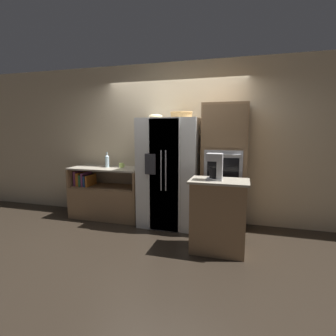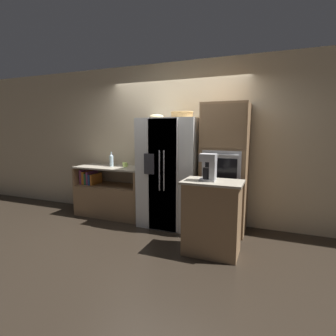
% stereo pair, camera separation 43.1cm
% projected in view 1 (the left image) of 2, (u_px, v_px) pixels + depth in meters
% --- Properties ---
extents(ground_plane, '(20.00, 20.00, 0.00)m').
position_uv_depth(ground_plane, '(168.00, 225.00, 4.53)').
color(ground_plane, black).
extents(wall_back, '(12.00, 0.06, 2.80)m').
position_uv_depth(wall_back, '(175.00, 143.00, 4.75)').
color(wall_back, beige).
rests_on(wall_back, ground_plane).
extents(counter_left, '(1.34, 0.61, 0.94)m').
position_uv_depth(counter_left, '(107.00, 199.00, 4.92)').
color(counter_left, '#93704C').
rests_on(counter_left, ground_plane).
extents(refrigerator, '(0.99, 0.75, 1.82)m').
position_uv_depth(refrigerator, '(170.00, 173.00, 4.44)').
color(refrigerator, silver).
rests_on(refrigerator, ground_plane).
extents(wall_oven, '(0.69, 0.67, 2.04)m').
position_uv_depth(wall_oven, '(224.00, 168.00, 4.23)').
color(wall_oven, '#93704C').
rests_on(wall_oven, ground_plane).
extents(island_counter, '(0.77, 0.50, 0.98)m').
position_uv_depth(island_counter, '(218.00, 216.00, 3.50)').
color(island_counter, '#93704C').
rests_on(island_counter, ground_plane).
extents(wicker_basket, '(0.37, 0.37, 0.11)m').
position_uv_depth(wicker_basket, '(181.00, 115.00, 4.34)').
color(wicker_basket, tan).
rests_on(wicker_basket, refrigerator).
extents(fruit_bowl, '(0.23, 0.23, 0.07)m').
position_uv_depth(fruit_bowl, '(156.00, 116.00, 4.36)').
color(fruit_bowl, beige).
rests_on(fruit_bowl, refrigerator).
extents(bottle_tall, '(0.07, 0.07, 0.28)m').
position_uv_depth(bottle_tall, '(107.00, 161.00, 4.84)').
color(bottle_tall, silver).
rests_on(bottle_tall, counter_left).
extents(mug, '(0.12, 0.09, 0.08)m').
position_uv_depth(mug, '(121.00, 165.00, 4.83)').
color(mug, '#B2D166').
rests_on(mug, counter_left).
extents(coffee_maker, '(0.20, 0.17, 0.35)m').
position_uv_depth(coffee_maker, '(216.00, 165.00, 3.40)').
color(coffee_maker, '#B2B2B7').
rests_on(coffee_maker, island_counter).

